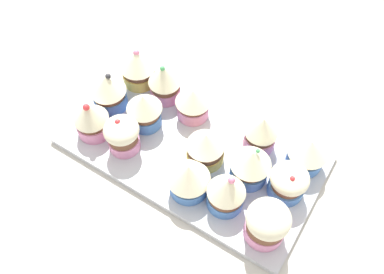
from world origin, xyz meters
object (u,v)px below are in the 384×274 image
cupcake_6 (144,110)px  cupcake_7 (206,147)px  cupcake_5 (109,90)px  cupcake_8 (251,163)px  cupcake_1 (122,135)px  cupcake_2 (189,178)px  cupcake_3 (226,192)px  napkin (359,266)px  cupcake_10 (138,67)px  cupcake_9 (288,182)px  cupcake_14 (308,152)px  cupcake_0 (91,118)px  baking_tray (192,149)px  cupcake_4 (267,223)px  cupcake_13 (261,132)px  cupcake_11 (165,82)px  cupcake_12 (193,102)px

cupcake_6 → cupcake_7: 12.39cm
cupcake_5 → cupcake_8: (27.70, 0.11, 0.12)cm
cupcake_1 → cupcake_2: size_ratio=0.98×
cupcake_3 → cupcake_6: (-19.12, 5.88, 0.09)cm
cupcake_1 → napkin: size_ratio=0.43×
cupcake_1 → cupcake_10: size_ratio=0.91×
cupcake_5 → cupcake_7: cupcake_5 is taller
cupcake_8 → cupcake_10: (-26.65, 6.93, -0.08)cm
cupcake_1 → cupcake_6: cupcake_6 is taller
cupcake_7 → cupcake_9: bearing=6.0°
cupcake_1 → cupcake_8: cupcake_8 is taller
cupcake_3 → cupcake_14: (7.44, 12.94, -0.33)cm
cupcake_0 → cupcake_14: (33.04, 13.11, -0.42)cm
baking_tray → cupcake_8: size_ratio=5.67×
cupcake_3 → cupcake_8: cupcake_3 is taller
cupcake_4 → cupcake_13: 15.47cm
baking_tray → cupcake_2: 8.92cm
cupcake_5 → cupcake_10: bearing=81.5°
cupcake_10 → baking_tray: bearing=-24.2°
cupcake_8 → napkin: size_ratio=0.47×
cupcake_5 → cupcake_10: (1.05, 7.03, 0.04)cm
cupcake_9 → napkin: (14.18, -4.73, -4.01)cm
cupcake_7 → cupcake_8: 7.69cm
cupcake_2 → cupcake_4: (13.26, -0.30, 0.19)cm
cupcake_5 → cupcake_10: 7.11cm
cupcake_11 → cupcake_8: bearing=-17.6°
napkin → cupcake_4: bearing=-167.1°
cupcake_1 → cupcake_6: bearing=87.6°
cupcake_12 → cupcake_14: (20.66, 1.07, 0.07)cm
napkin → cupcake_6: bearing=174.5°
cupcake_10 → napkin: 48.52cm
cupcake_1 → cupcake_13: size_ratio=0.93×
cupcake_2 → cupcake_12: cupcake_2 is taller
cupcake_10 → cupcake_7: bearing=-22.6°
cupcake_3 → cupcake_11: bearing=146.9°
cupcake_6 → cupcake_5: bearing=177.9°
baking_tray → cupcake_3: bearing=-31.6°
cupcake_12 → cupcake_14: 20.69cm
cupcake_6 → cupcake_12: cupcake_6 is taller
cupcake_3 → cupcake_12: 17.77cm
cupcake_6 → cupcake_8: bearing=1.1°
cupcake_4 → cupcake_9: cupcake_4 is taller
cupcake_2 → cupcake_13: 14.27cm
cupcake_1 → cupcake_5: size_ratio=0.92×
cupcake_9 → cupcake_10: cupcake_10 is taller
cupcake_10 → cupcake_14: (33.22, -0.26, -0.30)cm
cupcake_3 → napkin: (21.20, 2.00, -4.66)cm
cupcake_4 → cupcake_14: bearing=89.2°
cupcake_9 → cupcake_13: (-7.45, 5.50, 0.69)cm
cupcake_0 → cupcake_3: 25.60cm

